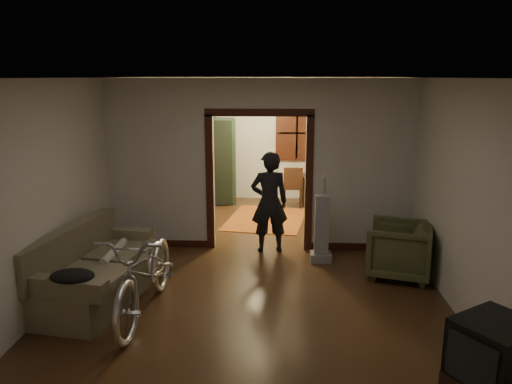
# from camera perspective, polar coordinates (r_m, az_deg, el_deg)

# --- Properties ---
(floor) EXTENTS (5.00, 8.50, 0.01)m
(floor) POSITION_cam_1_polar(r_m,az_deg,el_deg) (7.79, 0.12, -8.13)
(floor) COLOR #311D0F
(floor) RESTS_ON ground
(ceiling) EXTENTS (5.00, 8.50, 0.01)m
(ceiling) POSITION_cam_1_polar(r_m,az_deg,el_deg) (7.26, 0.13, 12.94)
(ceiling) COLOR white
(ceiling) RESTS_ON floor
(wall_back) EXTENTS (5.00, 0.02, 2.80)m
(wall_back) POSITION_cam_1_polar(r_m,az_deg,el_deg) (11.60, 1.20, 6.06)
(wall_back) COLOR beige
(wall_back) RESTS_ON floor
(wall_left) EXTENTS (0.02, 8.50, 2.80)m
(wall_left) POSITION_cam_1_polar(r_m,az_deg,el_deg) (7.93, -18.25, 2.12)
(wall_left) COLOR beige
(wall_left) RESTS_ON floor
(wall_right) EXTENTS (0.02, 8.50, 2.80)m
(wall_right) POSITION_cam_1_polar(r_m,az_deg,el_deg) (7.69, 19.08, 1.73)
(wall_right) COLOR beige
(wall_right) RESTS_ON floor
(partition_wall) EXTENTS (5.00, 0.14, 2.80)m
(partition_wall) POSITION_cam_1_polar(r_m,az_deg,el_deg) (8.14, 0.39, 3.05)
(partition_wall) COLOR beige
(partition_wall) RESTS_ON floor
(door_casing) EXTENTS (1.74, 0.20, 2.32)m
(door_casing) POSITION_cam_1_polar(r_m,az_deg,el_deg) (8.19, 0.39, 0.98)
(door_casing) COLOR black
(door_casing) RESTS_ON floor
(far_window) EXTENTS (0.98, 0.06, 1.28)m
(far_window) POSITION_cam_1_polar(r_m,az_deg,el_deg) (11.54, 4.69, 6.73)
(far_window) COLOR black
(far_window) RESTS_ON wall_back
(chandelier) EXTENTS (0.24, 0.24, 0.24)m
(chandelier) POSITION_cam_1_polar(r_m,az_deg,el_deg) (9.77, 0.88, 10.34)
(chandelier) COLOR #FFE0A5
(chandelier) RESTS_ON ceiling
(light_switch) EXTENTS (0.08, 0.01, 0.12)m
(light_switch) POSITION_cam_1_polar(r_m,az_deg,el_deg) (8.11, 7.80, 1.81)
(light_switch) COLOR silver
(light_switch) RESTS_ON partition_wall
(sofa) EXTENTS (1.26, 2.18, 0.94)m
(sofa) POSITION_cam_1_polar(r_m,az_deg,el_deg) (6.78, -17.51, -7.79)
(sofa) COLOR brown
(sofa) RESTS_ON floor
(rolled_paper) EXTENTS (0.11, 0.85, 0.11)m
(rolled_paper) POSITION_cam_1_polar(r_m,az_deg,el_deg) (6.99, -15.92, -6.54)
(rolled_paper) COLOR beige
(rolled_paper) RESTS_ON sofa
(jacket) EXTENTS (0.49, 0.37, 0.14)m
(jacket) POSITION_cam_1_polar(r_m,az_deg,el_deg) (5.91, -20.26, -8.99)
(jacket) COLOR black
(jacket) RESTS_ON sofa
(bicycle) EXTENTS (0.78, 2.12, 1.10)m
(bicycle) POSITION_cam_1_polar(r_m,az_deg,el_deg) (6.17, -12.47, -8.79)
(bicycle) COLOR silver
(bicycle) RESTS_ON floor
(armchair) EXTENTS (1.08, 1.06, 0.79)m
(armchair) POSITION_cam_1_polar(r_m,az_deg,el_deg) (7.47, 16.01, -6.36)
(armchair) COLOR #464A29
(armchair) RESTS_ON floor
(crt_tv) EXTENTS (0.77, 0.75, 0.50)m
(crt_tv) POSITION_cam_1_polar(r_m,az_deg,el_deg) (4.46, 25.62, -16.06)
(crt_tv) COLOR black
(crt_tv) RESTS_ON tv_stand
(vacuum) EXTENTS (0.36, 0.31, 1.06)m
(vacuum) POSITION_cam_1_polar(r_m,az_deg,el_deg) (7.78, 7.51, -4.14)
(vacuum) COLOR gray
(vacuum) RESTS_ON floor
(person) EXTENTS (0.67, 0.51, 1.66)m
(person) POSITION_cam_1_polar(r_m,az_deg,el_deg) (8.07, 1.53, -1.17)
(person) COLOR black
(person) RESTS_ON floor
(oriental_rug) EXTENTS (1.75, 2.14, 0.01)m
(oriental_rug) POSITION_cam_1_polar(r_m,az_deg,el_deg) (10.08, 1.19, -3.10)
(oriental_rug) COLOR maroon
(oriental_rug) RESTS_ON floor
(locker) EXTENTS (1.05, 0.72, 1.91)m
(locker) POSITION_cam_1_polar(r_m,az_deg,el_deg) (11.22, -4.91, 3.49)
(locker) COLOR #1D301D
(locker) RESTS_ON floor
(globe) EXTENTS (0.25, 0.25, 0.25)m
(globe) POSITION_cam_1_polar(r_m,az_deg,el_deg) (11.10, -5.01, 8.50)
(globe) COLOR #1E5972
(globe) RESTS_ON locker
(desk) EXTENTS (1.00, 0.69, 0.68)m
(desk) POSITION_cam_1_polar(r_m,az_deg,el_deg) (11.17, 7.53, 0.14)
(desk) COLOR black
(desk) RESTS_ON floor
(desk_chair) EXTENTS (0.49, 0.49, 0.91)m
(desk_chair) POSITION_cam_1_polar(r_m,az_deg,el_deg) (10.94, 4.23, 0.59)
(desk_chair) COLOR black
(desk_chair) RESTS_ON floor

